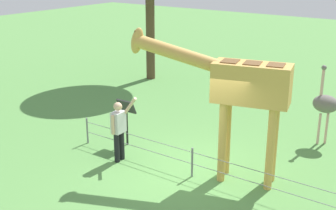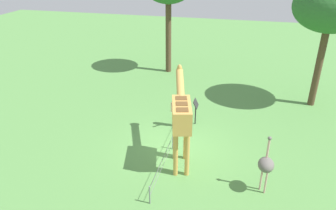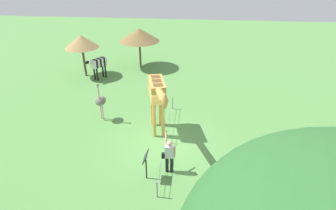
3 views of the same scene
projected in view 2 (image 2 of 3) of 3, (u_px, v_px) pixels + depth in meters
name	position (u px, v px, depth m)	size (l,w,h in m)	color
ground_plane	(175.00, 149.00, 14.28)	(60.00, 60.00, 0.00)	#568E47
giraffe	(181.00, 114.00, 12.49)	(3.82, 1.39, 3.48)	gold
visitor	(176.00, 110.00, 15.73)	(0.59, 0.58, 1.74)	black
ostrich	(266.00, 165.00, 11.32)	(0.70, 0.56, 2.25)	#CC9E93
tree_east	(331.00, 7.00, 16.05)	(3.77, 3.77, 6.76)	brown
info_sign	(196.00, 107.00, 15.96)	(0.56, 0.21, 1.32)	black
wire_fence	(173.00, 141.00, 14.13)	(7.05, 0.05, 0.75)	slate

